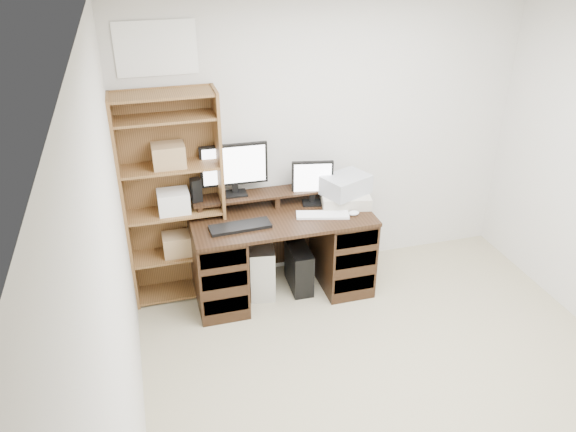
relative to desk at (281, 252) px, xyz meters
name	(u,v)px	position (x,y,z in m)	size (l,w,h in m)	color
room	(442,257)	(0.50, -1.64, 0.86)	(3.54, 4.04, 2.54)	tan
desk	(281,252)	(0.00, 0.00, 0.00)	(1.50, 0.70, 0.75)	black
riser_shelf	(275,194)	(0.00, 0.21, 0.45)	(1.40, 0.22, 0.12)	black
monitor_wide	(234,167)	(-0.33, 0.26, 0.73)	(0.56, 0.15, 0.44)	black
monitor_small	(312,181)	(0.31, 0.14, 0.57)	(0.35, 0.16, 0.38)	black
speaker	(196,190)	(-0.66, 0.21, 0.58)	(0.08, 0.08, 0.20)	black
keyboard_black	(240,227)	(-0.37, -0.13, 0.37)	(0.49, 0.16, 0.03)	black
keyboard_white	(323,215)	(0.33, -0.11, 0.37)	(0.43, 0.13, 0.02)	white
mouse	(354,213)	(0.58, -0.16, 0.38)	(0.09, 0.06, 0.04)	silver
printer	(345,199)	(0.58, 0.05, 0.41)	(0.41, 0.31, 0.10)	#B6AF9E
basket	(346,185)	(0.58, 0.05, 0.54)	(0.38, 0.27, 0.16)	#9EA3A9
tower_silver	(261,265)	(-0.17, 0.07, -0.15)	(0.21, 0.47, 0.47)	silver
tower_black	(299,267)	(0.16, 0.00, -0.19)	(0.18, 0.40, 0.40)	black
bookshelf	(173,198)	(-0.85, 0.21, 0.53)	(0.80, 0.30, 1.80)	brown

